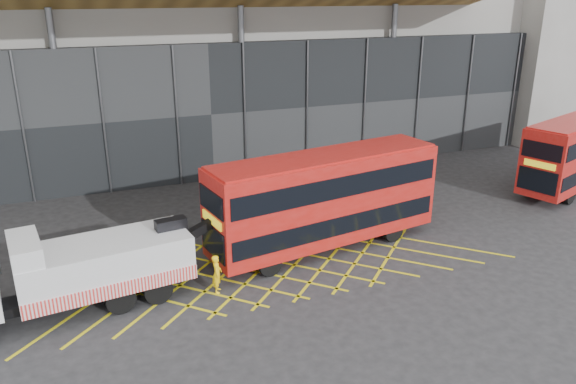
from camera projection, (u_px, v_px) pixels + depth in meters
name	position (u px, v px, depth m)	size (l,w,h in m)	color
ground_plane	(234.00, 266.00, 23.31)	(120.00, 120.00, 0.00)	#252527
road_markings	(270.00, 260.00, 23.85)	(19.96, 7.16, 0.01)	yellow
construction_building	(181.00, 19.00, 37.04)	(55.00, 23.97, 18.00)	gray
east_building	(561.00, 0.00, 44.76)	(15.00, 12.00, 20.00)	gray
recovery_truck	(53.00, 270.00, 19.38)	(10.60, 3.70, 3.67)	black
bus_towed	(325.00, 197.00, 24.26)	(10.82, 4.19, 4.30)	#AD140F
worker	(217.00, 274.00, 21.13)	(0.55, 0.36, 1.52)	yellow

